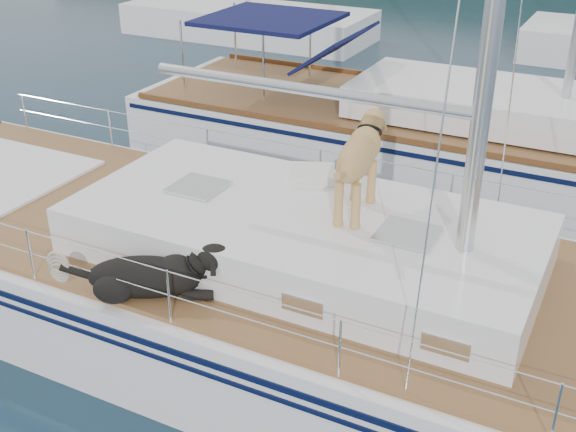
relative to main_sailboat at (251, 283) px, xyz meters
The scene contains 4 objects.
ground 0.69m from the main_sailboat, behind, with size 120.00×120.00×0.00m, color black.
main_sailboat is the anchor object (origin of this frame).
neighbor_sailboat 6.01m from the main_sailboat, 86.56° to the left, with size 11.00×3.50×13.30m.
bg_boat_west 16.18m from the main_sailboat, 120.04° to the left, with size 8.00×3.00×11.65m.
Camera 1 is at (3.90, -6.46, 5.38)m, focal length 45.00 mm.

